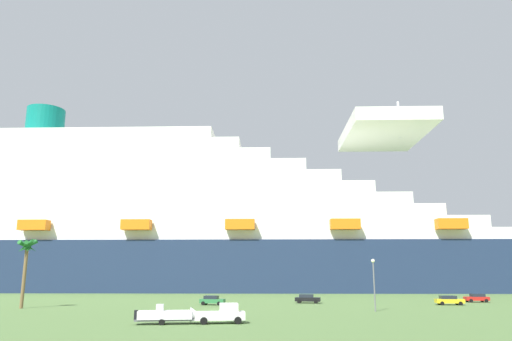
% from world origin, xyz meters
% --- Properties ---
extents(ground_plane, '(600.00, 600.00, 0.00)m').
position_xyz_m(ground_plane, '(0.00, 30.00, 0.00)').
color(ground_plane, '#4C6B38').
extents(cruise_ship, '(290.11, 42.14, 66.68)m').
position_xyz_m(cruise_ship, '(-29.40, 71.86, 18.79)').
color(cruise_ship, '#1E2D4C').
rests_on(cruise_ship, ground_plane).
extents(pickup_truck, '(5.81, 2.85, 2.20)m').
position_xyz_m(pickup_truck, '(1.89, -21.08, 1.04)').
color(pickup_truck, white).
rests_on(pickup_truck, ground_plane).
extents(small_boat_on_trailer, '(8.22, 2.64, 2.15)m').
position_xyz_m(small_boat_on_trailer, '(-3.72, -21.82, 0.96)').
color(small_boat_on_trailer, '#595960').
rests_on(small_boat_on_trailer, ground_plane).
extents(palm_tree, '(3.24, 3.41, 10.98)m').
position_xyz_m(palm_tree, '(-31.56, 1.55, 8.79)').
color(palm_tree, brown).
rests_on(palm_tree, ground_plane).
extents(street_lamp, '(0.56, 0.56, 7.56)m').
position_xyz_m(street_lamp, '(23.23, -4.38, 4.96)').
color(street_lamp, slate).
rests_on(street_lamp, ground_plane).
extents(parked_car_black_coupe, '(4.92, 2.82, 1.58)m').
position_xyz_m(parked_car_black_coupe, '(15.28, 14.62, 0.84)').
color(parked_car_black_coupe, black).
rests_on(parked_car_black_coupe, ground_plane).
extents(parked_car_red_hatchback, '(4.37, 2.15, 1.58)m').
position_xyz_m(parked_car_red_hatchback, '(47.97, 17.27, 0.83)').
color(parked_car_red_hatchback, red).
rests_on(parked_car_red_hatchback, ground_plane).
extents(parked_car_yellow_taxi, '(4.84, 2.41, 1.58)m').
position_xyz_m(parked_car_yellow_taxi, '(39.57, 9.46, 0.84)').
color(parked_car_yellow_taxi, yellow).
rests_on(parked_car_yellow_taxi, ground_plane).
extents(parked_car_green_wagon, '(4.54, 2.61, 1.58)m').
position_xyz_m(parked_car_green_wagon, '(-1.98, 9.48, 0.83)').
color(parked_car_green_wagon, '#2D723F').
rests_on(parked_car_green_wagon, ground_plane).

